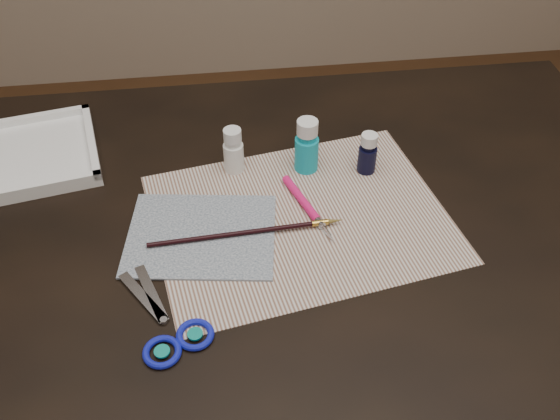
{
  "coord_description": "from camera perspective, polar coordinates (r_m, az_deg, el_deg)",
  "views": [
    {
      "loc": [
        -0.09,
        -0.68,
        1.45
      ],
      "look_at": [
        0.0,
        0.0,
        0.8
      ],
      "focal_mm": 40.0,
      "sensor_mm": 36.0,
      "label": 1
    }
  ],
  "objects": [
    {
      "name": "table",
      "position": [
        1.27,
        0.0,
        -14.07
      ],
      "size": [
        1.3,
        0.9,
        0.75
      ],
      "primitive_type": "cube",
      "color": "black",
      "rests_on": "ground"
    },
    {
      "name": "paper",
      "position": [
        1.0,
        1.87,
        -0.73
      ],
      "size": [
        0.51,
        0.43,
        0.0
      ],
      "primitive_type": "cube",
      "rotation": [
        0.0,
        0.0,
        0.18
      ],
      "color": "silver",
      "rests_on": "table"
    },
    {
      "name": "canvas",
      "position": [
        0.98,
        -7.22,
        -2.28
      ],
      "size": [
        0.25,
        0.21,
        0.0
      ],
      "primitive_type": "cube",
      "rotation": [
        0.0,
        0.0,
        -0.14
      ],
      "color": "#11243F",
      "rests_on": "paper"
    },
    {
      "name": "paint_bottle_white",
      "position": [
        1.07,
        -4.29,
        5.46
      ],
      "size": [
        0.04,
        0.04,
        0.08
      ],
      "primitive_type": "cylinder",
      "rotation": [
        0.0,
        0.0,
        0.16
      ],
      "color": "white",
      "rests_on": "table"
    },
    {
      "name": "paint_bottle_cyan",
      "position": [
        1.06,
        2.46,
        5.9
      ],
      "size": [
        0.04,
        0.04,
        0.1
      ],
      "primitive_type": "cylinder",
      "rotation": [
        0.0,
        0.0,
        -0.02
      ],
      "color": "#13ADC2",
      "rests_on": "table"
    },
    {
      "name": "paint_bottle_navy",
      "position": [
        1.07,
        8.02,
        5.16
      ],
      "size": [
        0.04,
        0.04,
        0.08
      ],
      "primitive_type": "cylinder",
      "rotation": [
        0.0,
        0.0,
        -0.21
      ],
      "color": "black",
      "rests_on": "table"
    },
    {
      "name": "paintbrush",
      "position": [
        0.96,
        -3.01,
        -2.04
      ],
      "size": [
        0.31,
        0.03,
        0.01
      ],
      "primitive_type": null,
      "rotation": [
        0.0,
        0.0,
        0.06
      ],
      "color": "black",
      "rests_on": "canvas"
    },
    {
      "name": "craft_knife",
      "position": [
        1.0,
        2.64,
        0.14
      ],
      "size": [
        0.07,
        0.16,
        0.01
      ],
      "primitive_type": null,
      "rotation": [
        0.0,
        0.0,
        -1.24
      ],
      "color": "#EC196D",
      "rests_on": "paper"
    },
    {
      "name": "scissors",
      "position": [
        0.88,
        -11.53,
        -9.31
      ],
      "size": [
        0.2,
        0.22,
        0.01
      ],
      "primitive_type": null,
      "rotation": [
        0.0,
        0.0,
        2.16
      ],
      "color": "silver",
      "rests_on": "table"
    },
    {
      "name": "palette_tray",
      "position": [
        1.19,
        -21.67,
        4.79
      ],
      "size": [
        0.26,
        0.26,
        0.03
      ],
      "primitive_type": "cube",
      "rotation": [
        0.0,
        0.0,
        0.19
      ],
      "color": "white",
      "rests_on": "table"
    }
  ]
}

